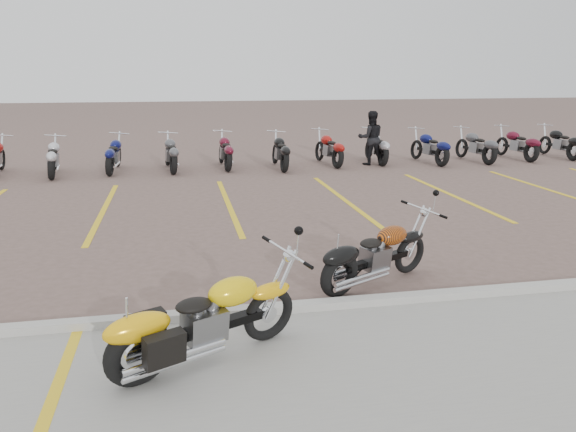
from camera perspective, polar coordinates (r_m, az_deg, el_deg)
name	(u,v)px	position (r m, az deg, el deg)	size (l,w,h in m)	color
ground	(252,262)	(8.88, -3.64, -4.65)	(100.00, 100.00, 0.00)	#755A54
curb	(274,309)	(7.01, -1.43, -9.45)	(60.00, 0.18, 0.12)	#ADAAA3
parking_stripes	(229,204)	(12.70, -6.06, 1.19)	(38.00, 5.50, 0.01)	yellow
yellow_cruiser	(201,323)	(5.83, -8.85, -10.71)	(1.99, 1.05, 0.88)	black
flame_cruiser	(372,257)	(7.86, 8.54, -4.17)	(1.85, 1.03, 0.83)	black
person_b	(371,138)	(18.18, 8.41, 7.84)	(0.83, 0.65, 1.71)	black
bg_bike_row	(303,149)	(17.70, 1.58, 6.82)	(22.16, 2.02, 1.10)	black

